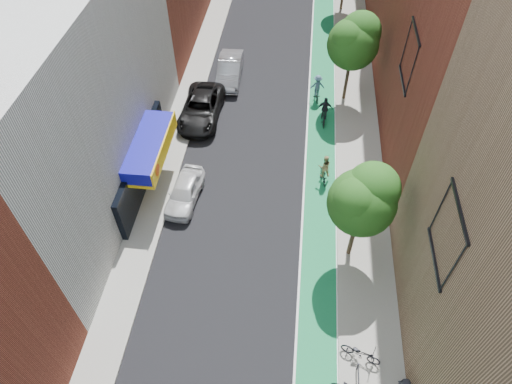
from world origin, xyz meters
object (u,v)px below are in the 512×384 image
(parked_car_silver, at_px, (230,70))
(cyclist_lane_near, at_px, (324,170))
(parked_car_white, at_px, (185,192))
(parked_car_black, at_px, (201,108))
(cyclist_lane_far, at_px, (317,89))
(cyclist_lane_mid, at_px, (325,113))

(parked_car_silver, bearing_deg, cyclist_lane_near, -56.00)
(parked_car_white, bearing_deg, parked_car_silver, 91.50)
(parked_car_white, bearing_deg, parked_car_black, 98.76)
(parked_car_black, xyz_separation_m, cyclist_lane_far, (8.15, 3.05, 0.09))
(parked_car_silver, distance_m, cyclist_lane_mid, 8.70)
(parked_car_black, xyz_separation_m, cyclist_lane_mid, (8.73, 0.35, 0.03))
(parked_car_silver, relative_size, cyclist_lane_mid, 2.41)
(cyclist_lane_near, height_order, cyclist_lane_far, cyclist_lane_far)
(parked_car_white, bearing_deg, cyclist_lane_mid, 50.07)
(parked_car_silver, distance_m, cyclist_lane_far, 7.08)
(parked_car_silver, height_order, cyclist_lane_mid, cyclist_lane_mid)
(cyclist_lane_mid, bearing_deg, cyclist_lane_near, 91.40)
(cyclist_lane_far, bearing_deg, cyclist_lane_near, 85.01)
(cyclist_lane_mid, xyz_separation_m, cyclist_lane_far, (-0.58, 2.70, 0.07))
(cyclist_lane_near, height_order, cyclist_lane_mid, cyclist_lane_mid)
(parked_car_white, height_order, parked_car_silver, parked_car_silver)
(parked_car_white, relative_size, parked_car_silver, 0.82)
(cyclist_lane_near, distance_m, cyclist_lane_mid, 5.64)
(parked_car_silver, distance_m, cyclist_lane_near, 12.61)
(parked_car_white, height_order, cyclist_lane_mid, cyclist_lane_mid)
(parked_car_white, distance_m, parked_car_silver, 12.78)
(cyclist_lane_near, bearing_deg, parked_car_black, -42.46)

